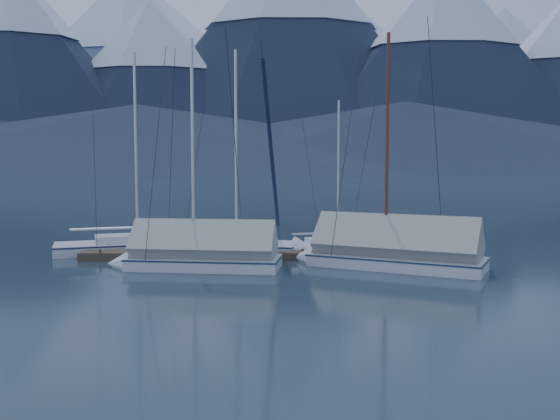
{
  "coord_description": "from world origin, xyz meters",
  "views": [
    {
      "loc": [
        -0.34,
        -24.82,
        4.35
      ],
      "look_at": [
        0.0,
        2.0,
        2.2
      ],
      "focal_mm": 38.0,
      "sensor_mm": 36.0,
      "label": 1
    }
  ],
  "objects_px": {
    "sailboat_open_right": "(346,247)",
    "sailboat_covered_near": "(381,254)",
    "sailboat_open_mid": "(248,249)",
    "sailboat_open_left": "(150,247)",
    "person": "(444,233)",
    "sailboat_covered_far": "(191,256)"
  },
  "relations": [
    {
      "from": "sailboat_open_right",
      "to": "person",
      "type": "xyz_separation_m",
      "value": [
        4.21,
        -2.41,
        0.99
      ]
    },
    {
      "from": "sailboat_covered_near",
      "to": "sailboat_covered_far",
      "type": "xyz_separation_m",
      "value": [
        -7.95,
        -0.31,
        -0.03
      ]
    },
    {
      "from": "sailboat_open_mid",
      "to": "sailboat_covered_far",
      "type": "relative_size",
      "value": 1.04
    },
    {
      "from": "sailboat_open_mid",
      "to": "sailboat_covered_far",
      "type": "height_order",
      "value": "sailboat_open_mid"
    },
    {
      "from": "sailboat_open_right",
      "to": "person",
      "type": "relative_size",
      "value": 5.11
    },
    {
      "from": "sailboat_open_left",
      "to": "sailboat_open_right",
      "type": "distance_m",
      "value": 9.7
    },
    {
      "from": "sailboat_open_mid",
      "to": "sailboat_covered_far",
      "type": "bearing_deg",
      "value": -117.76
    },
    {
      "from": "sailboat_covered_near",
      "to": "sailboat_covered_far",
      "type": "height_order",
      "value": "sailboat_covered_near"
    },
    {
      "from": "sailboat_open_mid",
      "to": "sailboat_covered_far",
      "type": "distance_m",
      "value": 4.7
    },
    {
      "from": "sailboat_open_left",
      "to": "person",
      "type": "height_order",
      "value": "sailboat_open_left"
    },
    {
      "from": "sailboat_open_mid",
      "to": "sailboat_open_right",
      "type": "bearing_deg",
      "value": 9.32
    },
    {
      "from": "sailboat_open_left",
      "to": "sailboat_covered_far",
      "type": "relative_size",
      "value": 1.03
    },
    {
      "from": "sailboat_open_left",
      "to": "sailboat_covered_near",
      "type": "height_order",
      "value": "sailboat_covered_near"
    },
    {
      "from": "sailboat_open_left",
      "to": "sailboat_open_mid",
      "type": "distance_m",
      "value": 4.9
    },
    {
      "from": "sailboat_open_left",
      "to": "sailboat_open_mid",
      "type": "height_order",
      "value": "sailboat_open_mid"
    },
    {
      "from": "sailboat_open_right",
      "to": "sailboat_covered_far",
      "type": "bearing_deg",
      "value": -144.82
    },
    {
      "from": "sailboat_covered_near",
      "to": "person",
      "type": "height_order",
      "value": "sailboat_covered_near"
    },
    {
      "from": "sailboat_open_mid",
      "to": "sailboat_covered_near",
      "type": "height_order",
      "value": "sailboat_open_mid"
    },
    {
      "from": "sailboat_covered_near",
      "to": "person",
      "type": "bearing_deg",
      "value": 34.22
    },
    {
      "from": "sailboat_covered_far",
      "to": "sailboat_open_left",
      "type": "bearing_deg",
      "value": 119.35
    },
    {
      "from": "sailboat_open_right",
      "to": "sailboat_covered_near",
      "type": "height_order",
      "value": "sailboat_covered_near"
    },
    {
      "from": "sailboat_covered_far",
      "to": "sailboat_open_mid",
      "type": "bearing_deg",
      "value": 62.24
    }
  ]
}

